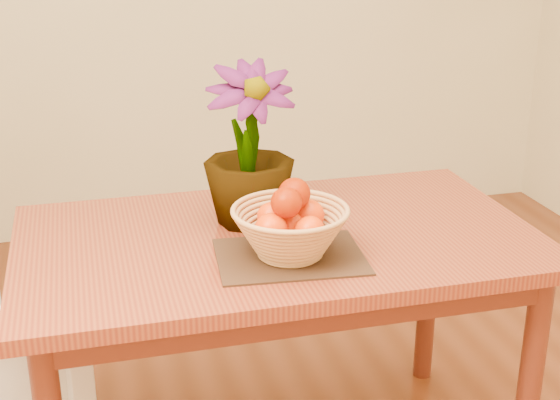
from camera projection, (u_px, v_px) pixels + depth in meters
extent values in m
cube|color=brown|center=(278.00, 241.00, 2.12)|extent=(1.40, 0.80, 0.04)
cube|color=#501F12|center=(278.00, 261.00, 2.14)|extent=(1.28, 0.68, 0.08)
cylinder|color=#501F12|center=(529.00, 390.00, 2.11)|extent=(0.06, 0.06, 0.71)
cylinder|color=#501F12|center=(57.00, 333.00, 2.39)|extent=(0.06, 0.06, 0.71)
cylinder|color=#501F12|center=(428.00, 286.00, 2.69)|extent=(0.06, 0.06, 0.71)
cube|color=#332012|center=(290.00, 257.00, 1.97)|extent=(0.39, 0.31, 0.01)
cylinder|color=tan|center=(290.00, 254.00, 1.97)|extent=(0.15, 0.15, 0.01)
sphere|color=#F32F03|center=(290.00, 225.00, 1.94)|extent=(0.07, 0.07, 0.07)
sphere|color=#F32F03|center=(309.00, 215.00, 1.98)|extent=(0.08, 0.08, 0.08)
sphere|color=#F32F03|center=(271.00, 216.00, 1.98)|extent=(0.07, 0.07, 0.07)
sphere|color=#F32F03|center=(271.00, 230.00, 1.89)|extent=(0.08, 0.08, 0.08)
sphere|color=#F32F03|center=(310.00, 231.00, 1.89)|extent=(0.07, 0.07, 0.07)
sphere|color=#F32F03|center=(294.00, 194.00, 1.94)|extent=(0.08, 0.08, 0.08)
sphere|color=#F32F03|center=(286.00, 203.00, 1.89)|extent=(0.08, 0.08, 0.08)
sphere|color=#F32F03|center=(294.00, 194.00, 1.94)|extent=(0.08, 0.08, 0.08)
sphere|color=#F32F03|center=(286.00, 203.00, 1.89)|extent=(0.08, 0.08, 0.08)
imported|color=#1C4B15|center=(249.00, 146.00, 2.12)|extent=(0.26, 0.26, 0.45)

